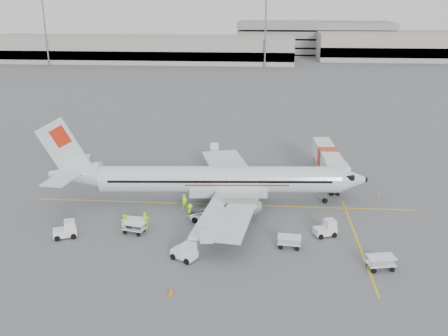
% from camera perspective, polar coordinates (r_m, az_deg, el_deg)
% --- Properties ---
extents(ground, '(360.00, 360.00, 0.00)m').
position_cam_1_polar(ground, '(57.95, -0.15, -4.20)').
color(ground, '#56595B').
extents(stripe_lead, '(44.00, 0.20, 0.01)m').
position_cam_1_polar(stripe_lead, '(57.95, -0.15, -4.19)').
color(stripe_lead, yellow).
rests_on(stripe_lead, ground).
extents(stripe_cross, '(0.20, 20.00, 0.01)m').
position_cam_1_polar(stripe_cross, '(51.50, 15.01, -8.03)').
color(stripe_cross, yellow).
rests_on(stripe_cross, ground).
extents(terminal_west, '(110.00, 22.00, 9.00)m').
position_cam_1_polar(terminal_west, '(189.21, -9.45, 13.27)').
color(terminal_west, gray).
rests_on(terminal_west, ground).
extents(terminal_east, '(90.00, 26.00, 10.00)m').
position_cam_1_polar(terminal_east, '(209.48, 23.22, 12.71)').
color(terminal_east, gray).
rests_on(terminal_east, ground).
extents(parking_garage, '(62.00, 24.00, 14.00)m').
position_cam_1_polar(parking_garage, '(214.67, 10.21, 14.56)').
color(parking_garage, slate).
rests_on(parking_garage, ground).
extents(treeline, '(300.00, 3.00, 6.00)m').
position_cam_1_polar(treeline, '(228.97, 3.37, 14.08)').
color(treeline, black).
rests_on(treeline, ground).
extents(mast_west, '(3.20, 1.20, 22.00)m').
position_cam_1_polar(mast_west, '(186.83, -19.72, 14.38)').
color(mast_west, slate).
rests_on(mast_west, ground).
extents(mast_center, '(3.20, 1.20, 22.00)m').
position_cam_1_polar(mast_center, '(171.48, 4.76, 15.06)').
color(mast_center, slate).
rests_on(mast_center, ground).
extents(aircraft, '(38.12, 30.84, 9.99)m').
position_cam_1_polar(aircraft, '(56.63, -0.47, 0.65)').
color(aircraft, silver).
rests_on(aircraft, ground).
extents(jet_bridge, '(3.77, 15.91, 4.14)m').
position_cam_1_polar(jet_bridge, '(66.53, 11.71, 0.42)').
color(jet_bridge, white).
rests_on(jet_bridge, ground).
extents(belt_loader, '(5.44, 3.07, 2.78)m').
position_cam_1_polar(belt_loader, '(53.14, -1.65, -4.81)').
color(belt_loader, white).
rests_on(belt_loader, ground).
extents(tug_fore, '(2.47, 1.92, 1.68)m').
position_cam_1_polar(tug_fore, '(51.41, 11.49, -6.75)').
color(tug_fore, white).
rests_on(tug_fore, ground).
extents(tug_mid, '(2.64, 2.26, 1.77)m').
position_cam_1_polar(tug_mid, '(46.32, -4.58, -9.38)').
color(tug_mid, white).
rests_on(tug_mid, ground).
extents(tug_aft, '(2.59, 2.04, 1.75)m').
position_cam_1_polar(tug_aft, '(52.53, -17.74, -6.70)').
color(tug_aft, white).
rests_on(tug_aft, ground).
extents(cart_loaded_a, '(2.41, 1.57, 1.19)m').
position_cam_1_polar(cart_loaded_a, '(52.66, -10.25, -6.31)').
color(cart_loaded_a, white).
rests_on(cart_loaded_a, ground).
extents(cart_loaded_b, '(2.44, 1.79, 1.14)m').
position_cam_1_polar(cart_loaded_b, '(51.87, -10.23, -6.75)').
color(cart_loaded_b, white).
rests_on(cart_loaded_b, ground).
extents(cart_empty_a, '(2.36, 1.55, 1.16)m').
position_cam_1_polar(cart_empty_a, '(48.74, 7.48, -8.36)').
color(cart_empty_a, white).
rests_on(cart_empty_a, ground).
extents(cart_empty_b, '(2.65, 1.89, 1.26)m').
position_cam_1_polar(cart_empty_b, '(46.86, 17.46, -10.28)').
color(cart_empty_b, white).
rests_on(cart_empty_b, ground).
extents(cone_nose, '(0.33, 0.33, 0.53)m').
position_cam_1_polar(cone_nose, '(63.21, 17.22, -2.81)').
color(cone_nose, orange).
rests_on(cone_nose, ground).
extents(cone_port, '(0.34, 0.34, 0.55)m').
position_cam_1_polar(cone_port, '(71.87, -0.32, 0.73)').
color(cone_port, orange).
rests_on(cone_port, ground).
extents(cone_stbd, '(0.38, 0.38, 0.62)m').
position_cam_1_polar(cone_stbd, '(41.77, -6.15, -13.81)').
color(cone_stbd, orange).
rests_on(cone_stbd, ground).
extents(crew_a, '(0.75, 0.70, 1.71)m').
position_cam_1_polar(crew_a, '(56.71, -4.51, -3.86)').
color(crew_a, '#ADFF10').
rests_on(crew_a, ground).
extents(crew_b, '(1.01, 1.07, 1.76)m').
position_cam_1_polar(crew_b, '(52.48, -11.27, -6.13)').
color(crew_b, '#ADFF10').
rests_on(crew_b, ground).
extents(crew_c, '(0.68, 1.10, 1.65)m').
position_cam_1_polar(crew_c, '(54.29, -3.89, -4.97)').
color(crew_c, '#ADFF10').
rests_on(crew_c, ground).
extents(crew_d, '(1.20, 0.76, 1.90)m').
position_cam_1_polar(crew_d, '(52.30, -8.99, -6.00)').
color(crew_d, '#ADFF10').
rests_on(crew_d, ground).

